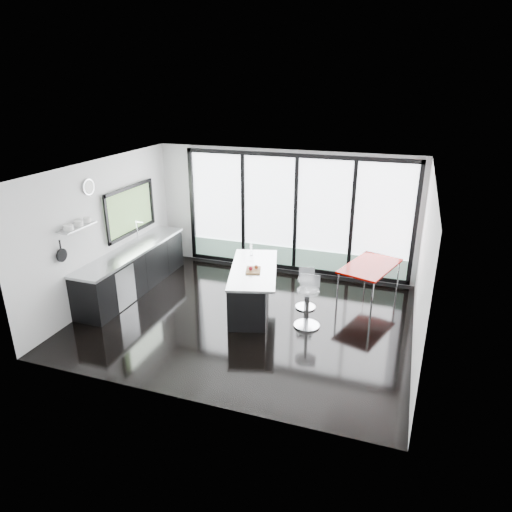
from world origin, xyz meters
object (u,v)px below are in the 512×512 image
at_px(bar_stool_far, 306,293).
at_px(red_table, 369,283).
at_px(island, 250,287).
at_px(bar_stool_near, 307,308).

distance_m(bar_stool_far, red_table, 1.35).
xyz_separation_m(island, bar_stool_near, (1.23, -0.39, -0.05)).
relative_size(bar_stool_far, red_table, 0.44).
distance_m(island, bar_stool_far, 1.09).
bearing_deg(red_table, island, -153.46).
relative_size(bar_stool_near, red_table, 0.52).
bearing_deg(bar_stool_far, red_table, 21.61).
height_order(island, bar_stool_far, island).
relative_size(island, bar_stool_far, 3.52).
relative_size(island, bar_stool_near, 2.96).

